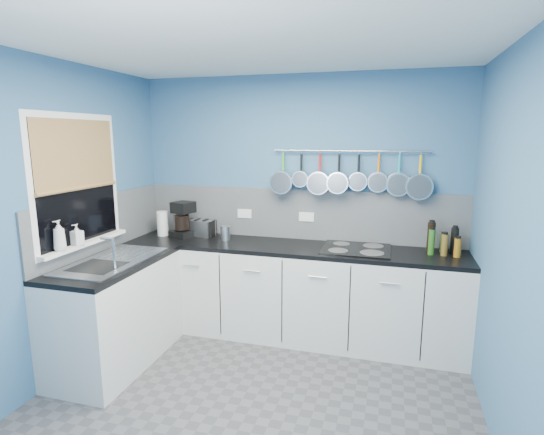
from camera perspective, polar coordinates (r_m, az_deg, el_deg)
The scene contains 42 objects.
floor at distance 3.35m, azimuth -2.94°, elevation -24.24°, with size 3.20×3.00×0.02m, color #47474C.
ceiling at distance 2.80m, azimuth -3.49°, elevation 23.04°, with size 3.20×3.00×0.02m, color white.
wall_back at distance 4.25m, azimuth 3.45°, elevation 1.83°, with size 3.20×0.02×2.50m, color #366089.
wall_front at distance 1.56m, azimuth -22.31°, elevation -15.44°, with size 3.20×0.02×2.50m, color #366089.
wall_left at distance 3.67m, azimuth -27.71°, elevation -0.87°, with size 0.02×3.00×2.50m, color #366089.
wall_right at distance 2.77m, azimuth 30.29°, elevation -4.62°, with size 0.02×3.00×2.50m, color #366089.
backsplash_back at distance 4.25m, azimuth 3.37°, elevation 0.46°, with size 3.20×0.02×0.50m, color slate.
backsplash_left at distance 4.12m, azimuth -21.67°, elevation -0.64°, with size 0.02×1.80×0.50m, color slate.
cabinet_run_back at distance 4.17m, azimuth 2.39°, elevation -10.02°, with size 3.20×0.60×0.86m, color silver.
worktop_back at distance 4.03m, azimuth 2.44°, elevation -4.04°, with size 3.20×0.60×0.04m, color black.
cabinet_run_left at distance 3.93m, azimuth -20.20°, elevation -12.09°, with size 0.60×1.20×0.86m, color silver.
worktop_left at distance 3.78m, azimuth -20.65°, elevation -5.78°, with size 0.60×1.20×0.04m, color black.
window_frame at distance 3.82m, azimuth -24.65°, elevation 4.37°, with size 0.01×1.00×1.10m, color white.
window_glass at distance 3.82m, azimuth -24.60°, elevation 4.37°, with size 0.01×0.90×1.00m, color black.
bamboo_blind at distance 3.80m, azimuth -24.77°, elevation 7.74°, with size 0.01×0.90×0.55m, color olive.
window_sill at distance 3.89m, azimuth -23.77°, elevation -3.17°, with size 0.10×0.98×0.03m, color white.
sink_unit at distance 3.77m, azimuth -20.67°, elevation -5.43°, with size 0.50×0.95×0.01m, color silver.
mixer_tap at distance 3.51m, azimuth -20.44°, elevation -4.49°, with size 0.12×0.08×0.26m, color silver, non-canonical shape.
socket_left at distance 4.39m, azimuth -3.69°, elevation 0.53°, with size 0.15×0.01×0.09m, color white.
socket_right at distance 4.22m, azimuth 4.66°, elevation 0.09°, with size 0.15×0.01×0.09m, color white.
pot_rail at distance 4.06m, azimuth 10.34°, elevation 8.77°, with size 0.02×0.02×1.45m, color silver.
soap_bottle_a at distance 3.63m, azimuth -26.65°, elevation -2.19°, with size 0.09×0.09×0.24m, color white.
soap_bottle_b at distance 3.77m, azimuth -24.72°, elevation -2.09°, with size 0.08×0.08×0.17m, color white.
paper_towel at distance 4.54m, azimuth -14.46°, elevation -0.78°, with size 0.11×0.11×0.25m, color white.
coffee_maker at distance 4.43m, azimuth -11.91°, elevation -0.27°, with size 0.20×0.22×0.36m, color black, non-canonical shape.
toaster at distance 4.45m, azimuth -9.42°, elevation -1.40°, with size 0.26×0.15×0.16m, color silver.
canister at distance 4.24m, azimuth -6.26°, elevation -2.08°, with size 0.10×0.10×0.14m, color silver.
hob at distance 3.96m, azimuth 11.22°, elevation -4.13°, with size 0.61×0.54×0.01m, color black.
pan_0 at distance 4.18m, azimuth 1.48°, elevation 6.13°, with size 0.23×0.12×0.42m, color silver, non-canonical shape.
pan_1 at distance 4.13m, azimuth 3.93°, elevation 6.53°, with size 0.16×0.08×0.35m, color silver, non-canonical shape.
pan_2 at distance 4.10m, azimuth 6.42°, elevation 6.02°, with size 0.22×0.12×0.41m, color silver, non-canonical shape.
pan_3 at distance 4.07m, azimuth 8.95°, elevation 6.04°, with size 0.20×0.12×0.39m, color silver, non-canonical shape.
pan_4 at distance 4.05m, azimuth 11.52°, elevation 6.13°, with size 0.18×0.07×0.37m, color silver, non-canonical shape.
pan_5 at distance 4.05m, azimuth 14.09°, elevation 5.95°, with size 0.19×0.05×0.38m, color silver, non-canonical shape.
pan_6 at distance 4.05m, azimuth 16.66°, elevation 5.61°, with size 0.22×0.06×0.41m, color silver, non-canonical shape.
pan_7 at distance 4.05m, azimuth 19.22°, elevation 5.29°, with size 0.24×0.08×0.43m, color silver, non-canonical shape.
condiment_0 at distance 4.05m, azimuth 23.27°, elevation -2.89°, with size 0.07×0.07×0.23m, color black.
condiment_1 at distance 4.07m, azimuth 21.99°, elevation -3.22°, with size 0.06×0.06×0.16m, color #3F721E.
condiment_2 at distance 4.01m, azimuth 20.55°, elevation -2.53°, with size 0.07×0.07×0.27m, color black.
condiment_3 at distance 3.96m, azimuth 23.64°, elevation -3.74°, with size 0.06×0.06×0.16m, color #8C5914.
condiment_4 at distance 3.96m, azimuth 22.15°, elevation -3.44°, with size 0.06×0.06×0.19m, color brown.
condiment_5 at distance 3.94m, azimuth 20.62°, elevation -3.11°, with size 0.05×0.05×0.22m, color #265919.
Camera 1 is at (0.90, -2.59, 1.92)m, focal length 28.06 mm.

